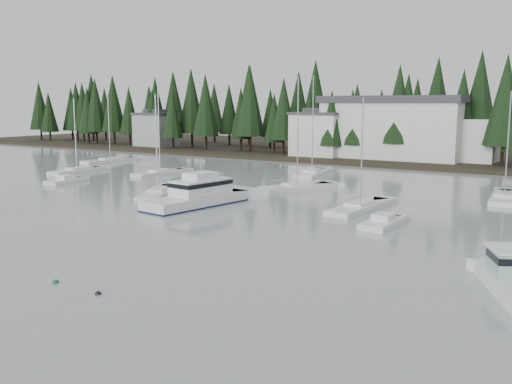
{
  "coord_description": "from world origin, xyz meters",
  "views": [
    {
      "loc": [
        29.21,
        -15.65,
        10.13
      ],
      "look_at": [
        2.77,
        25.39,
        2.5
      ],
      "focal_mm": 40.0,
      "sensor_mm": 36.0,
      "label": 1
    }
  ],
  "objects_px": {
    "sailboat_3": "(77,172)",
    "sailboat_9": "(312,174)",
    "sailboat_10": "(360,209)",
    "sailboat_11": "(297,188)",
    "runabout_0": "(66,182)",
    "sailboat_1": "(160,174)",
    "house_west": "(319,133)",
    "sailboat_4": "(158,194)",
    "cabin_cruiser_center": "(198,198)",
    "house_far_west": "(156,129)",
    "sailboat_8": "(504,199)",
    "harbor_inn": "(405,128)",
    "sailboat_2": "(110,162)",
    "runabout_1": "(383,224)"
  },
  "relations": [
    {
      "from": "sailboat_9",
      "to": "house_west",
      "type": "bearing_deg",
      "value": 12.82
    },
    {
      "from": "sailboat_9",
      "to": "sailboat_4",
      "type": "bearing_deg",
      "value": 154.47
    },
    {
      "from": "sailboat_10",
      "to": "runabout_0",
      "type": "bearing_deg",
      "value": 98.29
    },
    {
      "from": "sailboat_8",
      "to": "sailboat_10",
      "type": "distance_m",
      "value": 17.15
    },
    {
      "from": "cabin_cruiser_center",
      "to": "house_west",
      "type": "bearing_deg",
      "value": 20.59
    },
    {
      "from": "sailboat_3",
      "to": "sailboat_9",
      "type": "height_order",
      "value": "sailboat_9"
    },
    {
      "from": "runabout_0",
      "to": "sailboat_1",
      "type": "bearing_deg",
      "value": -23.54
    },
    {
      "from": "cabin_cruiser_center",
      "to": "sailboat_9",
      "type": "height_order",
      "value": "sailboat_9"
    },
    {
      "from": "sailboat_8",
      "to": "sailboat_9",
      "type": "distance_m",
      "value": 28.08
    },
    {
      "from": "sailboat_4",
      "to": "sailboat_8",
      "type": "bearing_deg",
      "value": -90.67
    },
    {
      "from": "sailboat_4",
      "to": "sailboat_1",
      "type": "bearing_deg",
      "value": 13.21
    },
    {
      "from": "sailboat_8",
      "to": "sailboat_11",
      "type": "bearing_deg",
      "value": 96.61
    },
    {
      "from": "sailboat_3",
      "to": "cabin_cruiser_center",
      "type": "bearing_deg",
      "value": -112.04
    },
    {
      "from": "cabin_cruiser_center",
      "to": "sailboat_11",
      "type": "relative_size",
      "value": 0.89
    },
    {
      "from": "house_far_west",
      "to": "sailboat_4",
      "type": "bearing_deg",
      "value": -47.29
    },
    {
      "from": "sailboat_2",
      "to": "runabout_1",
      "type": "distance_m",
      "value": 63.41
    },
    {
      "from": "sailboat_10",
      "to": "sailboat_11",
      "type": "xyz_separation_m",
      "value": [
        -11.43,
        8.25,
        0.02
      ]
    },
    {
      "from": "sailboat_10",
      "to": "house_far_west",
      "type": "bearing_deg",
      "value": 59.79
    },
    {
      "from": "sailboat_10",
      "to": "runabout_1",
      "type": "relative_size",
      "value": 1.94
    },
    {
      "from": "house_far_west",
      "to": "sailboat_9",
      "type": "xyz_separation_m",
      "value": [
        52.2,
        -24.43,
        -4.33
      ]
    },
    {
      "from": "harbor_inn",
      "to": "runabout_0",
      "type": "bearing_deg",
      "value": -118.68
    },
    {
      "from": "cabin_cruiser_center",
      "to": "sailboat_3",
      "type": "distance_m",
      "value": 34.11
    },
    {
      "from": "sailboat_1",
      "to": "sailboat_2",
      "type": "xyz_separation_m",
      "value": [
        -19.46,
        8.7,
        -0.03
      ]
    },
    {
      "from": "sailboat_2",
      "to": "sailboat_10",
      "type": "bearing_deg",
      "value": -103.41
    },
    {
      "from": "sailboat_2",
      "to": "harbor_inn",
      "type": "bearing_deg",
      "value": -50.56
    },
    {
      "from": "sailboat_2",
      "to": "sailboat_4",
      "type": "xyz_separation_m",
      "value": [
        31.54,
        -22.38,
        -0.0
      ]
    },
    {
      "from": "sailboat_1",
      "to": "runabout_1",
      "type": "relative_size",
      "value": 2.5
    },
    {
      "from": "house_far_west",
      "to": "harbor_inn",
      "type": "relative_size",
      "value": 0.29
    },
    {
      "from": "sailboat_11",
      "to": "runabout_1",
      "type": "relative_size",
      "value": 2.37
    },
    {
      "from": "harbor_inn",
      "to": "cabin_cruiser_center",
      "type": "height_order",
      "value": "harbor_inn"
    },
    {
      "from": "cabin_cruiser_center",
      "to": "runabout_0",
      "type": "height_order",
      "value": "cabin_cruiser_center"
    },
    {
      "from": "house_far_west",
      "to": "runabout_0",
      "type": "height_order",
      "value": "house_far_west"
    },
    {
      "from": "sailboat_4",
      "to": "sailboat_10",
      "type": "xyz_separation_m",
      "value": [
        22.51,
        3.89,
        -0.0
      ]
    },
    {
      "from": "house_west",
      "to": "cabin_cruiser_center",
      "type": "relative_size",
      "value": 0.78
    },
    {
      "from": "harbor_inn",
      "to": "runabout_0",
      "type": "xyz_separation_m",
      "value": [
        -27.57,
        -50.4,
        -5.64
      ]
    },
    {
      "from": "runabout_0",
      "to": "runabout_1",
      "type": "relative_size",
      "value": 0.97
    },
    {
      "from": "house_far_west",
      "to": "sailboat_8",
      "type": "relative_size",
      "value": 0.71
    },
    {
      "from": "sailboat_1",
      "to": "sailboat_10",
      "type": "bearing_deg",
      "value": -99.8
    },
    {
      "from": "sailboat_1",
      "to": "sailboat_3",
      "type": "relative_size",
      "value": 1.27
    },
    {
      "from": "cabin_cruiser_center",
      "to": "runabout_1",
      "type": "distance_m",
      "value": 19.03
    },
    {
      "from": "sailboat_9",
      "to": "sailboat_11",
      "type": "height_order",
      "value": "sailboat_9"
    },
    {
      "from": "sailboat_10",
      "to": "runabout_1",
      "type": "xyz_separation_m",
      "value": [
        4.49,
        -5.89,
        0.08
      ]
    },
    {
      "from": "sailboat_10",
      "to": "sailboat_11",
      "type": "distance_m",
      "value": 14.1
    },
    {
      "from": "sailboat_3",
      "to": "harbor_inn",
      "type": "bearing_deg",
      "value": -41.74
    },
    {
      "from": "house_far_west",
      "to": "sailboat_9",
      "type": "relative_size",
      "value": 0.58
    },
    {
      "from": "sailboat_1",
      "to": "runabout_0",
      "type": "bearing_deg",
      "value": 167.36
    },
    {
      "from": "house_west",
      "to": "house_far_west",
      "type": "bearing_deg",
      "value": 177.27
    },
    {
      "from": "sailboat_2",
      "to": "sailboat_3",
      "type": "xyz_separation_m",
      "value": [
        7.51,
        -13.51,
        -0.0
      ]
    },
    {
      "from": "house_far_west",
      "to": "harbor_inn",
      "type": "distance_m",
      "value": 57.07
    },
    {
      "from": "house_far_west",
      "to": "cabin_cruiser_center",
      "type": "relative_size",
      "value": 0.69
    }
  ]
}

